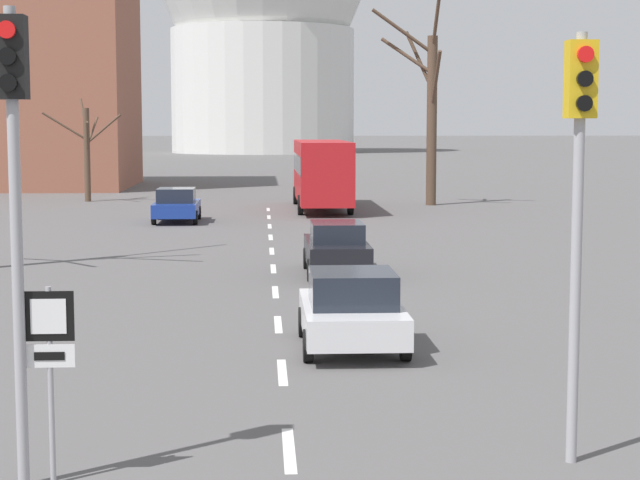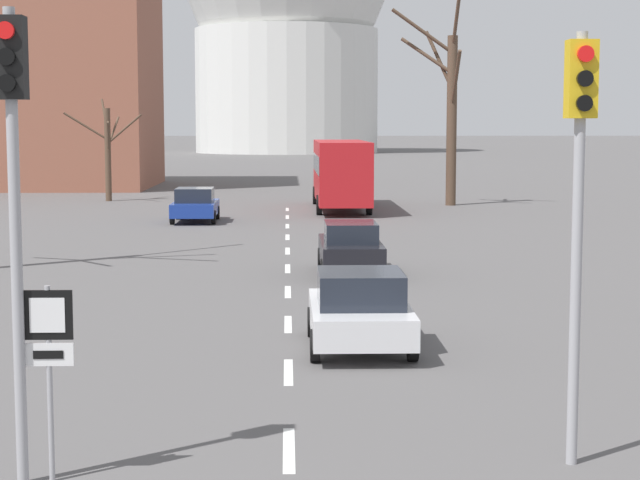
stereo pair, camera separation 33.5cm
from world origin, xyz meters
name	(u,v)px [view 1 (the left image)]	position (x,y,z in m)	size (l,w,h in m)	color
lane_stripe_1	(289,450)	(0.00, 7.29, 0.00)	(0.16, 2.00, 0.01)	silver
lane_stripe_2	(282,372)	(0.00, 11.79, 0.00)	(0.16, 2.00, 0.01)	silver
lane_stripe_3	(278,324)	(0.00, 16.29, 0.00)	(0.16, 2.00, 0.01)	silver
lane_stripe_4	(275,292)	(0.00, 20.79, 0.00)	(0.16, 2.00, 0.01)	silver
lane_stripe_5	(273,269)	(0.00, 25.29, 0.00)	(0.16, 2.00, 0.01)	silver
lane_stripe_6	(272,251)	(0.00, 29.79, 0.00)	(0.16, 2.00, 0.01)	silver
lane_stripe_7	(271,237)	(0.00, 34.29, 0.00)	(0.16, 2.00, 0.01)	silver
lane_stripe_8	(270,226)	(0.00, 38.79, 0.00)	(0.16, 2.00, 0.01)	silver
lane_stripe_9	(269,217)	(0.00, 43.29, 0.00)	(0.16, 2.00, 0.01)	silver
lane_stripe_10	(268,209)	(0.00, 47.79, 0.00)	(0.16, 2.00, 0.01)	silver
traffic_signal_near_left	(14,159)	(-3.22, 6.05, 3.92)	(0.36, 0.34, 5.67)	#9E9EA3
traffic_signal_near_right	(579,167)	(3.61, 6.59, 3.79)	(0.36, 0.34, 5.45)	#9E9EA3
route_sign_post	(50,351)	(-2.88, 6.11, 1.63)	(0.60, 0.08, 2.40)	#9E9EA3
street_lamp_right	(639,47)	(7.69, 16.04, 5.97)	(2.55, 0.36, 9.87)	#9E9EA3
sedan_near_left	(337,248)	(1.81, 23.92, 0.78)	(1.80, 4.21, 1.54)	black
sedan_near_right	(352,310)	(1.38, 13.71, 0.76)	(1.97, 3.82, 1.53)	silver
sedan_mid_centre	(177,205)	(-4.10, 40.95, 0.77)	(1.98, 4.08, 1.52)	navy
city_bus	(322,169)	(2.73, 47.66, 2.05)	(2.66, 10.80, 3.48)	red
bare_tree_left_near	(87,149)	(-10.11, 54.11, 2.96)	(4.43, 3.95, 5.79)	brown
bare_tree_right_near	(429,107)	(8.63, 50.32, 5.22)	(3.57, 2.81, 11.31)	brown
capitol_dome	(262,11)	(0.00, 160.14, 21.56)	(31.33, 31.33, 44.26)	silver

